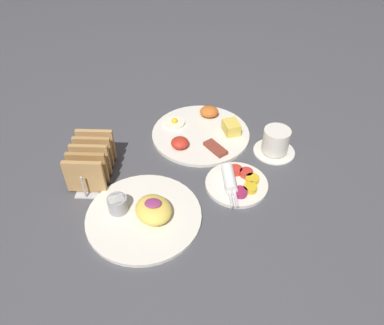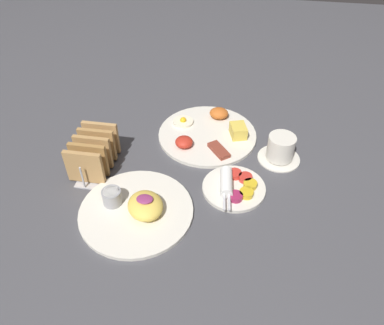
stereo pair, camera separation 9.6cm
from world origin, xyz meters
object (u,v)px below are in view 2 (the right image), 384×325
object	(u,v)px
plate_foreground	(137,208)
plate_breakfast	(209,133)
toast_rack	(94,153)
coffee_cup	(280,149)
plate_condiments	(234,186)

from	to	relation	value
plate_foreground	plate_breakfast	bearing A→B (deg)	68.34
toast_rack	coffee_cup	world-z (taller)	toast_rack
plate_condiments	plate_foreground	distance (m)	0.26
plate_condiments	plate_breakfast	bearing A→B (deg)	113.56
plate_breakfast	toast_rack	world-z (taller)	toast_rack
plate_breakfast	coffee_cup	distance (m)	0.23
toast_rack	coffee_cup	xyz separation A→B (m)	(0.50, 0.12, -0.01)
plate_breakfast	plate_foreground	size ratio (longest dim) A/B	1.07
plate_breakfast	toast_rack	size ratio (longest dim) A/B	1.66
plate_foreground	toast_rack	distance (m)	0.22
plate_condiments	toast_rack	xyz separation A→B (m)	(-0.39, 0.03, 0.04)
plate_breakfast	coffee_cup	xyz separation A→B (m)	(0.21, -0.08, 0.03)
plate_foreground	toast_rack	world-z (taller)	toast_rack
plate_condiments	coffee_cup	xyz separation A→B (m)	(0.12, 0.14, 0.02)
coffee_cup	plate_foreground	bearing A→B (deg)	-143.09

